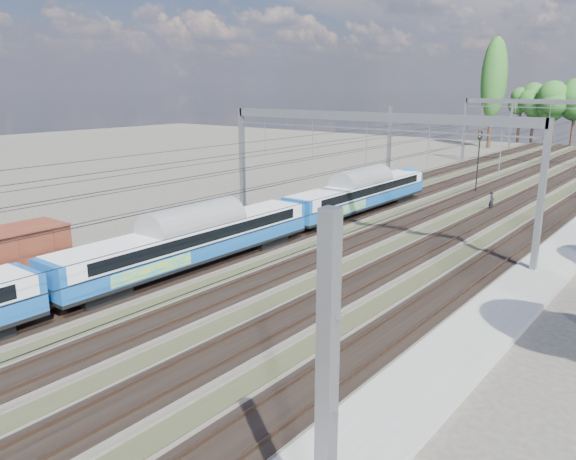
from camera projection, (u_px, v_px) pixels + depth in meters
The scene contains 7 objects.
track_bed at pixel (447, 206), 51.23m from camera, with size 21.00×130.00×0.34m.
platform at pixel (481, 330), 24.99m from camera, with size 3.00×70.00×0.30m, color gray.
catenary at pixel (486, 131), 55.33m from camera, with size 25.65×130.00×9.00m.
poplar at pixel (494, 79), 97.38m from camera, with size 4.40×4.40×19.04m.
emu_train at pixel (188, 235), 32.53m from camera, with size 2.69×57.09×3.94m.
worker at pixel (492, 201), 49.12m from camera, with size 0.67×0.44×1.84m, color black.
signal_near at pixel (479, 155), 56.74m from camera, with size 0.40×0.36×6.29m.
Camera 1 is at (19.45, -3.50, 10.68)m, focal length 35.00 mm.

